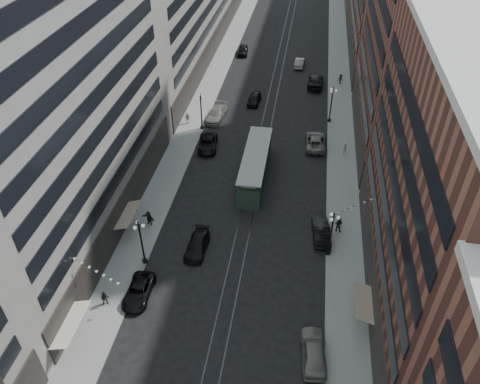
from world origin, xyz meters
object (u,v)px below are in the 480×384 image
Objects in this scene: lamppost_sw_far at (141,241)px; car_10 at (321,231)px; lamppost_se_mid at (331,103)px; car_extra_0 at (197,245)px; car_9 at (243,50)px; pedestrian_7 at (339,224)px; lamppost_se_far at (331,233)px; car_12 at (315,81)px; streetcar at (255,167)px; car_13 at (254,99)px; pedestrian_8 at (344,148)px; lamppost_sw_mid at (201,110)px; pedestrian_2 at (105,298)px; pedestrian_5 at (149,218)px; car_8 at (216,114)px; car_11 at (315,141)px; pedestrian_6 at (188,118)px; car_14 at (299,63)px; car_4 at (314,351)px; car_2 at (139,291)px; car_7 at (208,144)px; pedestrian_9 at (340,79)px.

lamppost_sw_far reaches higher than car_10.
lamppost_se_mid reaches higher than car_extra_0.
car_9 is 51.73m from pedestrian_7.
car_12 is at bearing 93.43° from lamppost_se_far.
streetcar is 12.80m from car_10.
lamppost_sw_far reaches higher than car_13.
streetcar reaches higher than pedestrian_8.
lamppost_sw_mid is at bearing 128.66° from lamppost_se_far.
pedestrian_5 is (0.60, 11.32, 0.09)m from pedestrian_2.
car_8 is 15.97m from car_11.
pedestrian_8 is at bearing 104.69° from car_12.
car_13 is at bearing 110.24° from lamppost_se_far.
streetcar is 2.68× the size of car_10.
pedestrian_6 is 26.57m from car_extra_0.
pedestrian_8 is at bearing 106.20° from car_14.
car_2 is at bearing -19.06° from car_4.
car_12 is 24.33m from pedestrian_6.
lamppost_sw_far is 2.91× the size of pedestrian_7.
car_11 is at bearing 94.16° from car_12.
car_14 is 49.97m from car_extra_0.
pedestrian_2 is at bearing -104.78° from car_7.
pedestrian_2 is (-11.06, -21.95, -0.70)m from streetcar.
pedestrian_5 is at bearing -42.09° from car_4.
car_4 is 16.14m from pedestrian_7.
pedestrian_9 is (18.30, 23.21, 0.27)m from car_7.
pedestrian_2 is at bearing 72.93° from car_12.
lamppost_sw_mid is 0.90× the size of car_12.
streetcar reaches higher than car_2.
streetcar reaches higher than car_10.
pedestrian_6 is at bearing -102.95° from car_9.
car_10 is (17.60, -20.40, -2.29)m from lamppost_sw_mid.
car_2 is 10.04m from pedestrian_5.
car_7 is at bearing 85.10° from lamppost_sw_far.
car_10 is 2.69× the size of pedestrian_5.
lamppost_se_far is at bearing -76.96° from car_9.
car_9 is 21.55m from pedestrian_9.
pedestrian_9 reaches higher than car_extra_0.
car_4 is 34.01m from car_7.
car_14 is at bearing 77.21° from car_2.
car_9 is at bearing -100.57° from pedestrian_8.
pedestrian_5 is at bearing 82.98° from pedestrian_6.
car_9 is at bearing 134.43° from pedestrian_9.
car_4 is 3.14× the size of pedestrian_2.
car_extra_0 is (4.08, 6.83, 0.03)m from car_2.
lamppost_sw_mid is 1.04× the size of car_7.
streetcar reaches higher than car_7.
car_9 is at bearing -66.35° from car_11.
pedestrian_6 reaches higher than car_14.
car_extra_0 is at bearing -76.24° from car_8.
car_10 is at bearing -108.69° from pedestrian_9.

